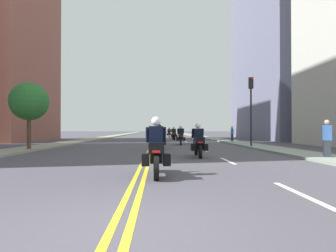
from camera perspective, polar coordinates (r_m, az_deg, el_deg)
The scene contains 20 objects.
ground_plane at distance 51.62m, azimuth -2.53°, elevation -2.11°, with size 264.00×264.00×0.00m, color #44414A.
sidewalk_left at distance 52.28m, azimuth -11.12°, elevation -2.01°, with size 2.13×144.00×0.12m, color gray.
sidewalk_right at distance 52.13m, azimuth 6.08°, elevation -2.03°, with size 2.13×144.00×0.12m, color gray.
centreline_yellow_inner at distance 51.62m, azimuth -2.67°, elevation -2.10°, with size 0.12×132.00×0.01m, color yellow.
centreline_yellow_outer at distance 51.62m, azimuth -2.40°, elevation -2.10°, with size 0.12×132.00×0.01m, color yellow.
lane_dashes_white at distance 32.75m, azimuth 3.05°, elevation -2.94°, with size 0.14×56.40×0.01m.
building_left_1 at distance 38.97m, azimuth -28.92°, elevation 19.05°, with size 6.64×13.12×28.80m.
building_right_1 at distance 43.38m, azimuth 20.49°, elevation 18.41°, with size 6.70×19.19×30.89m.
motorcycle_0 at distance 7.90m, azimuth -2.44°, elevation -5.35°, with size 0.77×2.13×1.67m.
motorcycle_1 at distance 13.37m, azimuth 6.13°, elevation -3.44°, with size 0.77×2.16×1.62m.
motorcycle_2 at distance 18.30m, azimuth -1.71°, elevation -2.68°, with size 0.78×2.22×1.64m.
motorcycle_3 at distance 23.84m, azimuth 2.57°, elevation -2.18°, with size 0.78×2.18×1.66m.
motorcycle_4 at distance 28.90m, azimuth -1.75°, elevation -1.94°, with size 0.78×2.24×1.66m.
motorcycle_5 at distance 34.31m, azimuth 1.17°, elevation -1.74°, with size 0.78×2.29×1.64m.
motorcycle_6 at distance 39.57m, azimuth -2.17°, elevation -1.59°, with size 0.76×2.15×1.61m.
motorcycle_7 at distance 45.00m, azimuth 0.23°, elevation -1.51°, with size 0.78×2.21×1.59m.
traffic_light_near at distance 21.16m, azimuth 16.38°, elevation 5.20°, with size 0.28×0.38×5.02m.
pedestrian_1 at distance 29.41m, azimuth 12.81°, elevation -1.56°, with size 0.35×0.42×1.63m.
pedestrian_2 at distance 13.92m, azimuth 29.39°, elevation -2.31°, with size 0.42×0.35×1.72m.
street_tree_0 at distance 19.26m, azimuth -26.19°, elevation 4.41°, with size 2.31×2.31×4.16m.
Camera 1 is at (0.50, -3.60, 1.31)m, focal length 30.24 mm.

